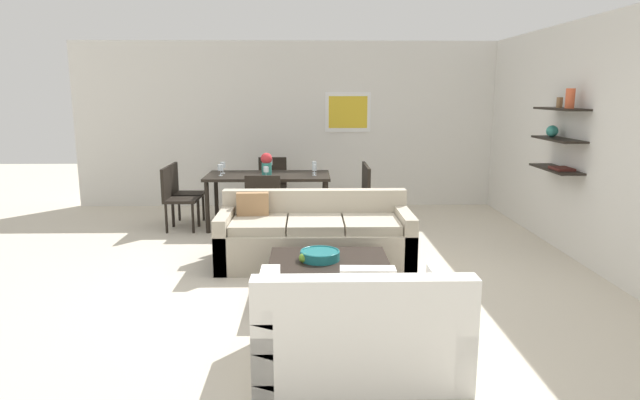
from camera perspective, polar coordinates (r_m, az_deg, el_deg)
ground_plane at (r=5.85m, az=-0.62°, el=-7.61°), size 18.00×18.00×0.00m
back_wall_unit at (r=9.09m, az=1.07°, el=7.87°), size 8.40×0.09×2.70m
right_wall_shelf_unit at (r=6.89m, az=25.50°, el=5.66°), size 0.34×8.20×2.70m
sofa_beige at (r=6.09m, az=-0.60°, el=-3.98°), size 2.12×0.90×0.78m
loveseat_white at (r=3.86m, az=4.08°, el=-13.26°), size 1.40×0.90×0.78m
coffee_table at (r=5.03m, az=0.94°, el=-8.52°), size 1.10×0.94×0.38m
decorative_bowl at (r=5.01m, az=-0.01°, el=-5.77°), size 0.37×0.37×0.09m
apple_on_coffee_table at (r=4.93m, az=-1.74°, el=-6.10°), size 0.09×0.09×0.09m
dining_table at (r=7.71m, az=-5.45°, el=2.13°), size 1.73×0.85×0.75m
dining_chair_left_far at (r=8.12m, az=-14.31°, el=1.08°), size 0.44×0.44×0.88m
dining_chair_foot at (r=6.92m, az=-5.92°, el=-0.36°), size 0.44×0.44×0.88m
dining_chair_left_near at (r=7.75m, az=-14.94°, el=0.57°), size 0.44×0.44×0.88m
dining_chair_right_near at (r=7.56m, az=4.13°, el=0.66°), size 0.44×0.44×0.88m
dining_chair_right_far at (r=7.94m, az=3.87°, el=1.18°), size 0.44×0.44×0.88m
dining_chair_head at (r=8.56m, az=-5.02°, el=1.90°), size 0.44×0.44×0.88m
wine_glass_left_far at (r=7.86m, az=-10.16°, el=3.59°), size 0.07×0.07×0.16m
wine_glass_foot at (r=7.32m, az=-5.68°, el=3.15°), size 0.07×0.07×0.16m
wine_glass_right_far at (r=7.77m, az=-0.61°, el=3.66°), size 0.06×0.06×0.16m
wine_glass_left_near at (r=7.66m, az=-10.41°, el=3.33°), size 0.08×0.08×0.16m
wine_glass_right_near at (r=7.56m, az=-0.59°, el=3.39°), size 0.06×0.06×0.16m
wine_glass_head at (r=8.04m, az=-5.28°, el=3.98°), size 0.08×0.08×0.18m
centerpiece_vase at (r=7.65m, az=-5.63°, el=3.87°), size 0.16×0.16×0.31m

